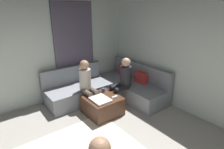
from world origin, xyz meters
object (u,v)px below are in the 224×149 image
(coffee_mug, at_px, (103,90))
(person_on_couch_back, at_px, (123,80))
(ottoman, at_px, (102,105))
(sectional_couch, at_px, (109,88))
(game_remote, at_px, (115,97))
(person_on_couch_side, at_px, (87,83))

(coffee_mug, height_order, person_on_couch_back, person_on_couch_back)
(coffee_mug, relative_size, person_on_couch_back, 0.08)
(ottoman, relative_size, coffee_mug, 8.00)
(sectional_couch, relative_size, game_remote, 17.00)
(person_on_couch_side, bearing_deg, person_on_couch_back, 157.07)
(ottoman, bearing_deg, sectional_couch, 132.66)
(ottoman, relative_size, game_remote, 5.07)
(game_remote, xyz_separation_m, person_on_couch_side, (-0.61, -0.35, 0.23))
(ottoman, xyz_separation_m, game_remote, (0.18, 0.22, 0.22))
(coffee_mug, height_order, game_remote, coffee_mug)
(ottoman, xyz_separation_m, person_on_couch_back, (-0.09, 0.68, 0.45))
(game_remote, bearing_deg, coffee_mug, -174.29)
(sectional_couch, relative_size, ottoman, 3.36)
(coffee_mug, relative_size, game_remote, 0.63)
(sectional_couch, height_order, person_on_couch_back, person_on_couch_back)
(game_remote, bearing_deg, person_on_couch_back, 119.93)
(person_on_couch_back, bearing_deg, sectional_couch, 6.39)
(sectional_couch, relative_size, coffee_mug, 26.84)
(ottoman, xyz_separation_m, coffee_mug, (-0.22, 0.18, 0.26))
(coffee_mug, distance_m, game_remote, 0.40)
(sectional_couch, distance_m, coffee_mug, 0.60)
(coffee_mug, bearing_deg, ottoman, -39.29)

